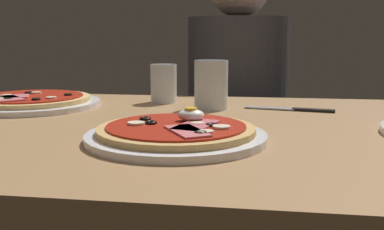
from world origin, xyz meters
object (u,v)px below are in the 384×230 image
at_px(pizza_foreground, 177,133).
at_px(water_glass_far, 211,88).
at_px(water_glass_near, 164,86).
at_px(pizza_across_left, 30,101).
at_px(diner_person, 237,147).
at_px(knife, 295,109).
at_px(dining_table, 209,189).

distance_m(pizza_foreground, water_glass_far, 0.32).
xyz_separation_m(water_glass_near, water_glass_far, (0.13, -0.08, 0.01)).
bearing_deg(water_glass_near, pizza_across_left, -159.89).
xyz_separation_m(water_glass_near, diner_person, (0.16, 0.39, -0.24)).
bearing_deg(knife, water_glass_far, -178.92).
bearing_deg(knife, diner_person, 107.70).
distance_m(pizza_across_left, knife, 0.60).
relative_size(water_glass_far, diner_person, 0.09).
xyz_separation_m(pizza_across_left, knife, (0.60, 0.03, -0.01)).
bearing_deg(pizza_across_left, diner_person, 47.61).
relative_size(pizza_across_left, water_glass_far, 2.92).
relative_size(pizza_foreground, water_glass_near, 3.05).
distance_m(pizza_foreground, diner_person, 0.82).
bearing_deg(water_glass_far, diner_person, 85.71).
height_order(pizza_across_left, knife, pizza_across_left).
xyz_separation_m(pizza_foreground, diner_person, (0.05, 0.79, -0.21)).
xyz_separation_m(pizza_foreground, water_glass_far, (0.02, 0.32, 0.03)).
bearing_deg(diner_person, dining_table, 88.53).
bearing_deg(pizza_across_left, pizza_foreground, -36.31).
relative_size(water_glass_near, knife, 0.48).
xyz_separation_m(water_glass_far, diner_person, (0.04, 0.47, -0.25)).
distance_m(water_glass_near, water_glass_far, 0.15).
distance_m(dining_table, knife, 0.28).
bearing_deg(pizza_across_left, water_glass_near, 20.11).
relative_size(dining_table, water_glass_near, 13.20).
relative_size(water_glass_near, water_glass_far, 0.86).
bearing_deg(knife, pizza_foreground, -122.40).
distance_m(dining_table, diner_person, 0.67).
bearing_deg(diner_person, water_glass_near, 67.61).
bearing_deg(diner_person, pizza_across_left, 47.61).
xyz_separation_m(pizza_foreground, knife, (0.20, 0.32, -0.01)).
bearing_deg(pizza_across_left, knife, 2.70).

